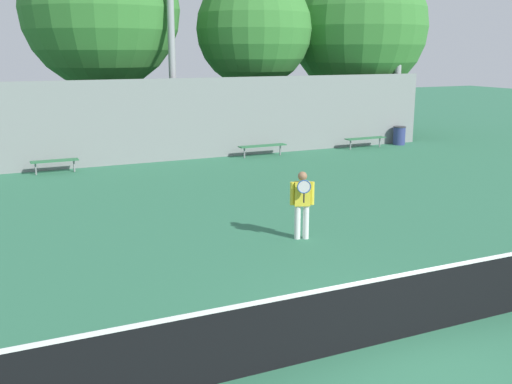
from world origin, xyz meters
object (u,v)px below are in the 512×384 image
tennis_net (394,307)px  bench_by_gate (263,146)px  tree_green_tall (101,10)px  tree_dark_dense (358,27)px  light_pole_near_left (171,25)px  tennis_player (302,201)px  bench_adjacent_court (55,161)px  trash_bin (399,135)px  bench_courtside_near (365,139)px  light_pole_far_right (401,17)px  tree_green_broad (254,30)px

tennis_net → bench_by_gate: 16.08m
tree_green_tall → tree_dark_dense: tree_green_tall is taller
tennis_net → light_pole_near_left: (1.79, 16.54, 4.66)m
tennis_player → bench_by_gate: size_ratio=0.78×
bench_adjacent_court → trash_bin: bearing=0.8°
bench_courtside_near → tree_dark_dense: (1.80, 3.52, 4.93)m
tennis_net → bench_courtside_near: size_ratio=6.11×
light_pole_far_right → tree_green_tall: size_ratio=1.13×
tennis_player → tree_dark_dense: (10.77, 13.81, 4.46)m
trash_bin → tree_green_broad: size_ratio=0.11×
tree_green_broad → tree_dark_dense: (5.79, 0.37, 0.21)m
bench_by_gate → bench_courtside_near: bearing=-0.0°
bench_adjacent_court → light_pole_far_right: light_pole_far_right is taller
bench_adjacent_court → tree_green_tall: bearing=56.2°
tree_dark_dense → tree_green_broad: bearing=-176.3°
light_pole_near_left → tree_green_broad: light_pole_near_left is taller
light_pole_far_right → tree_dark_dense: (-0.49, 2.60, -0.35)m
bench_adjacent_court → light_pole_near_left: bearing=15.1°
tennis_net → trash_bin: 19.70m
bench_adjacent_court → trash_bin: size_ratio=1.93×
tennis_net → trash_bin: size_ratio=14.12×
trash_bin → tree_dark_dense: bearing=94.0°
light_pole_near_left → tree_dark_dense: bearing=12.3°
tennis_player → light_pole_far_right: (11.26, 11.22, 4.82)m
trash_bin → bench_by_gate: bearing=-178.2°
tennis_net → tree_green_broad: bearing=71.4°
bench_by_gate → bench_adjacent_court: bearing=180.0°
tree_green_tall → tree_dark_dense: 12.33m
tennis_net → tennis_player: bearing=76.4°
tennis_net → bench_adjacent_court: 15.54m
trash_bin → bench_courtside_near: bearing=-173.7°
bench_courtside_near → bench_adjacent_court: 13.19m
light_pole_near_left → tree_green_broad: (4.39, 1.85, -0.06)m
tennis_player → bench_by_gate: tennis_player is taller
bench_adjacent_court → light_pole_far_right: bearing=3.4°
light_pole_near_left → trash_bin: 11.50m
bench_by_gate → trash_bin: trash_bin is taller
bench_courtside_near → light_pole_far_right: size_ratio=0.19×
light_pole_near_left → tree_green_tall: tree_green_tall is taller
bench_adjacent_court → tennis_net: bearing=-78.8°
light_pole_near_left → tree_dark_dense: 10.42m
tennis_net → light_pole_near_left: size_ratio=1.32×
bench_courtside_near → tennis_player: bearing=-131.1°
tennis_net → light_pole_near_left: 17.28m
tree_green_tall → tree_dark_dense: size_ratio=1.05×
bench_courtside_near → tree_dark_dense: 6.32m
tree_green_tall → tree_green_broad: (6.52, -0.85, -0.72)m
tennis_player → bench_by_gate: (3.91, 10.30, -0.46)m
light_pole_near_left → tree_green_tall: size_ratio=0.99×
light_pole_far_right → tree_dark_dense: size_ratio=1.18×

